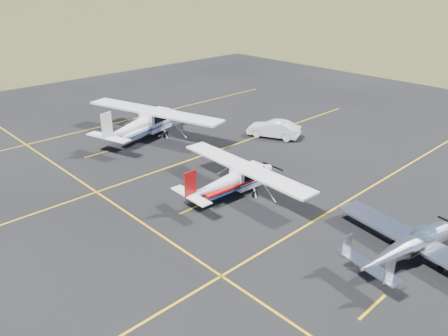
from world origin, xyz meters
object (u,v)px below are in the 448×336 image
aircraft_low_wing (413,245)px  sedan (274,129)px  aircraft_plain (144,122)px  aircraft_cessna (233,179)px

aircraft_low_wing → sedan: aircraft_low_wing is taller
aircraft_plain → sedan: size_ratio=2.99×
aircraft_cessna → aircraft_low_wing: bearing=-80.1°
aircraft_cessna → sedan: (9.57, 5.06, -0.42)m
aircraft_low_wing → aircraft_plain: 21.92m
aircraft_low_wing → aircraft_plain: (0.42, 21.91, 0.47)m
sedan → aircraft_low_wing: bearing=37.5°
aircraft_low_wing → sedan: size_ratio=2.18×
aircraft_low_wing → aircraft_plain: aircraft_plain is taller
aircraft_cessna → aircraft_plain: (1.76, 11.76, 0.29)m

